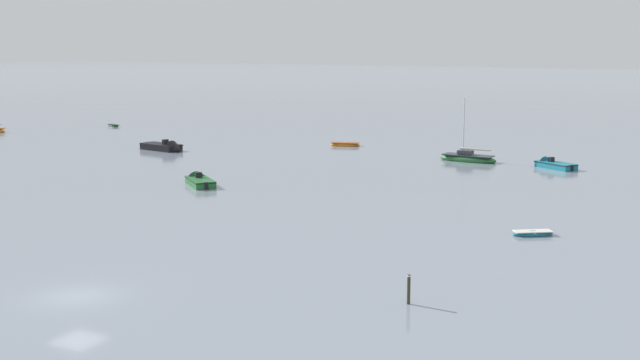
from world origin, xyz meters
name	(u,v)px	position (x,y,z in m)	size (l,w,h in m)	color
ground_plane	(77,297)	(0.00, 0.00, 0.00)	(800.00, 800.00, 0.00)	gray
rowboat_moored_0	(113,126)	(-61.02, 70.84, 0.12)	(3.01, 1.95, 0.45)	#23602D
motorboat_moored_2	(550,165)	(11.93, 59.42, 0.25)	(5.58, 4.41, 1.85)	#197084
rowboat_moored_1	(533,234)	(18.27, 26.19, 0.13)	(3.02, 2.54, 0.47)	#197084
rowboat_moored_2	(345,145)	(-16.46, 65.90, 0.17)	(4.15, 2.42, 0.62)	orange
motorboat_moored_5	(166,148)	(-34.28, 50.81, 0.31)	(6.87, 3.45, 2.25)	black
sailboat_moored_1	(468,158)	(2.41, 59.80, 0.33)	(6.95, 2.55, 7.65)	#23602D
motorboat_moored_6	(198,182)	(-15.69, 32.35, 0.26)	(5.43, 4.99, 1.89)	#23602D
mooring_post_near	(409,290)	(16.39, 7.33, 0.76)	(0.22, 0.22, 1.78)	#3B3323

